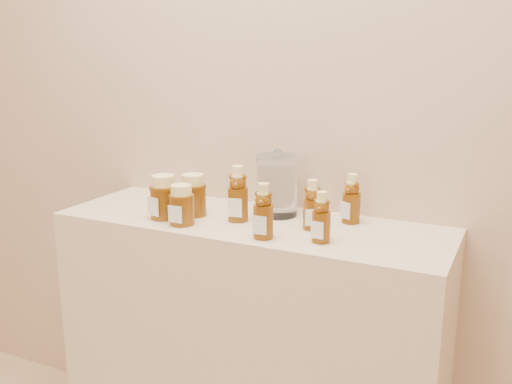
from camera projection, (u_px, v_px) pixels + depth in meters
The scene contains 11 objects.
wall_back at pixel (278, 67), 1.79m from camera, with size 3.50×0.02×2.70m, color tan.
display_table at pixel (250, 354), 1.84m from camera, with size 1.20×0.40×0.90m, color beige.
bear_bottle_back_left at pixel (238, 190), 1.70m from camera, with size 0.07×0.07×0.19m, color #562B06, non-canonical shape.
bear_bottle_back_mid at pixel (312, 201), 1.63m from camera, with size 0.06×0.06×0.16m, color #562B06, non-canonical shape.
bear_bottle_back_right at pixel (352, 195), 1.69m from camera, with size 0.06×0.06×0.17m, color #562B06, non-canonical shape.
bear_bottle_front_left at pixel (263, 207), 1.55m from camera, with size 0.06×0.06×0.17m, color #562B06, non-canonical shape.
bear_bottle_front_right at pixel (321, 214), 1.52m from camera, with size 0.05×0.05×0.16m, color #562B06, non-canonical shape.
honey_jar_left at pixel (164, 197), 1.74m from camera, with size 0.09×0.09×0.13m, color #562B06, non-canonical shape.
honey_jar_back at pixel (193, 195), 1.77m from camera, with size 0.08×0.08×0.13m, color #562B06, non-canonical shape.
honey_jar_front at pixel (182, 205), 1.68m from camera, with size 0.08×0.08×0.12m, color #562B06, non-canonical shape.
glass_canister at pixel (277, 183), 1.76m from camera, with size 0.13×0.13×0.21m, color white, non-canonical shape.
Camera 1 is at (0.74, 0.07, 1.40)m, focal length 40.00 mm.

